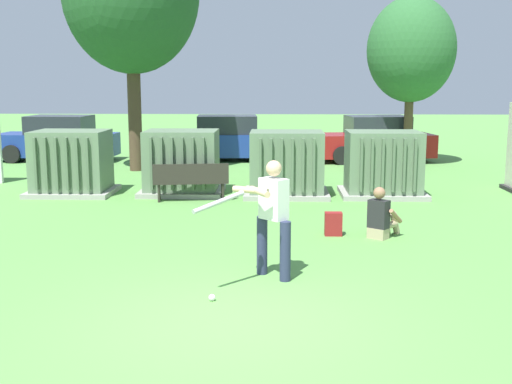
% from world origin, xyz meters
% --- Properties ---
extents(ground_plane, '(96.00, 96.00, 0.00)m').
position_xyz_m(ground_plane, '(0.00, 0.00, 0.00)').
color(ground_plane, '#5B9947').
extents(transformer_west, '(2.10, 1.70, 1.62)m').
position_xyz_m(transformer_west, '(-4.66, 8.82, 0.79)').
color(transformer_west, '#9E9B93').
rests_on(transformer_west, ground).
extents(transformer_mid_west, '(2.10, 1.70, 1.62)m').
position_xyz_m(transformer_mid_west, '(-1.86, 8.97, 0.79)').
color(transformer_mid_west, '#9E9B93').
rests_on(transformer_mid_west, ground).
extents(transformer_mid_east, '(2.10, 1.70, 1.62)m').
position_xyz_m(transformer_mid_east, '(0.80, 8.75, 0.79)').
color(transformer_mid_east, '#9E9B93').
rests_on(transformer_mid_east, ground).
extents(transformer_east, '(2.10, 1.70, 1.62)m').
position_xyz_m(transformer_east, '(3.21, 8.83, 0.79)').
color(transformer_east, '#9E9B93').
rests_on(transformer_east, ground).
extents(park_bench, '(1.84, 0.67, 0.92)m').
position_xyz_m(park_bench, '(-1.50, 7.92, 0.54)').
color(park_bench, '#2D2823').
rests_on(park_bench, ground).
extents(batter, '(1.31, 1.33, 1.74)m').
position_xyz_m(batter, '(0.47, 1.86, 0.98)').
color(batter, '#282D4C').
rests_on(batter, ground).
extents(sports_ball, '(0.09, 0.09, 0.09)m').
position_xyz_m(sports_ball, '(-0.29, 0.83, 0.04)').
color(sports_ball, white).
rests_on(sports_ball, ground).
extents(seated_spectator, '(0.70, 0.77, 0.96)m').
position_xyz_m(seated_spectator, '(2.49, 4.41, 0.38)').
color(seated_spectator, tan).
rests_on(seated_spectator, ground).
extents(backpack, '(0.32, 0.26, 0.44)m').
position_xyz_m(backpack, '(1.62, 4.56, 0.21)').
color(backpack, maroon).
rests_on(backpack, ground).
extents(tree_center_left, '(2.94, 2.94, 5.62)m').
position_xyz_m(tree_center_left, '(5.03, 14.94, 3.86)').
color(tree_center_left, brown).
rests_on(tree_center_left, ground).
extents(parked_car_leftmost, '(4.29, 2.10, 1.62)m').
position_xyz_m(parked_car_leftmost, '(-7.34, 15.67, 0.75)').
color(parked_car_leftmost, navy).
rests_on(parked_car_leftmost, ground).
extents(parked_car_left_of_center, '(4.31, 2.15, 1.62)m').
position_xyz_m(parked_car_left_of_center, '(-1.35, 15.95, 0.75)').
color(parked_car_left_of_center, navy).
rests_on(parked_car_left_of_center, ground).
extents(parked_car_right_of_center, '(4.38, 2.32, 1.62)m').
position_xyz_m(parked_car_right_of_center, '(4.01, 15.86, 0.75)').
color(parked_car_right_of_center, maroon).
rests_on(parked_car_right_of_center, ground).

